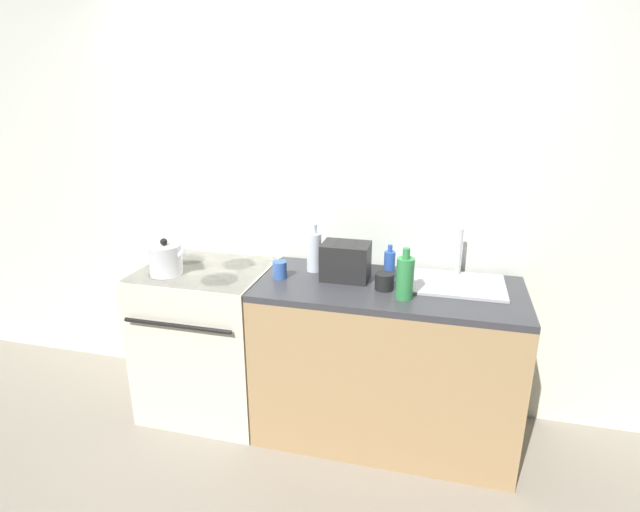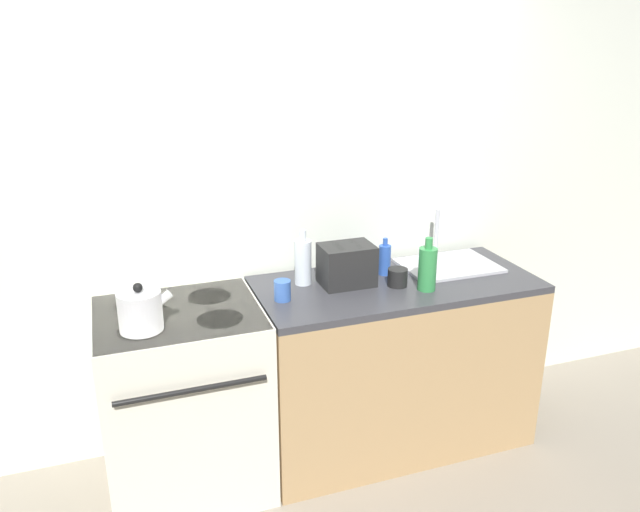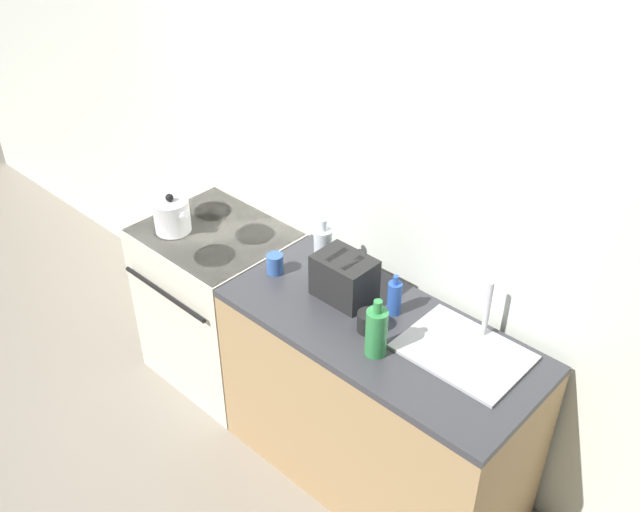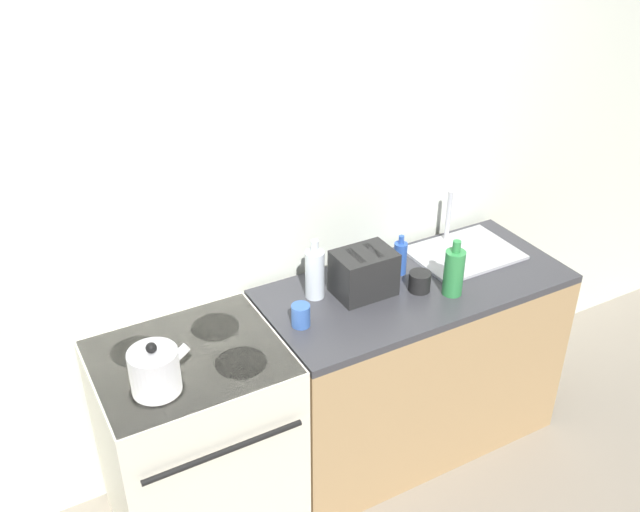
# 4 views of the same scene
# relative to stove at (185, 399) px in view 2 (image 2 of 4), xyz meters

# --- Properties ---
(ground_plane) EXTENTS (12.00, 12.00, 0.00)m
(ground_plane) POSITION_rel_stove_xyz_m (0.59, -0.32, -0.48)
(ground_plane) COLOR gray
(wall_back) EXTENTS (8.00, 0.05, 2.60)m
(wall_back) POSITION_rel_stove_xyz_m (0.59, 0.38, 0.82)
(wall_back) COLOR silver
(wall_back) RESTS_ON ground_plane
(stove) EXTENTS (0.75, 0.67, 0.94)m
(stove) POSITION_rel_stove_xyz_m (0.00, 0.00, 0.00)
(stove) COLOR silver
(stove) RESTS_ON ground_plane
(counter_block) EXTENTS (1.43, 0.65, 0.94)m
(counter_block) POSITION_rel_stove_xyz_m (1.10, 0.01, -0.01)
(counter_block) COLOR tan
(counter_block) RESTS_ON ground_plane
(kettle) EXTENTS (0.23, 0.18, 0.21)m
(kettle) POSITION_rel_stove_xyz_m (-0.16, -0.13, 0.54)
(kettle) COLOR silver
(kettle) RESTS_ON stove
(toaster) EXTENTS (0.26, 0.19, 0.21)m
(toaster) POSITION_rel_stove_xyz_m (0.85, 0.06, 0.56)
(toaster) COLOR black
(toaster) RESTS_ON counter_block
(sink_tray) EXTENTS (0.50, 0.37, 0.28)m
(sink_tray) POSITION_rel_stove_xyz_m (1.46, 0.11, 0.47)
(sink_tray) COLOR #B7B7BC
(sink_tray) RESTS_ON counter_block
(bottle_green) EXTENTS (0.09, 0.09, 0.27)m
(bottle_green) POSITION_rel_stove_xyz_m (1.19, -0.14, 0.57)
(bottle_green) COLOR #338C47
(bottle_green) RESTS_ON counter_block
(bottle_clear) EXTENTS (0.09, 0.09, 0.28)m
(bottle_clear) POSITION_rel_stove_xyz_m (0.64, 0.14, 0.57)
(bottle_clear) COLOR silver
(bottle_clear) RESTS_ON counter_block
(bottle_blue) EXTENTS (0.06, 0.06, 0.20)m
(bottle_blue) POSITION_rel_stove_xyz_m (1.08, 0.12, 0.54)
(bottle_blue) COLOR #2D56B7
(bottle_blue) RESTS_ON counter_block
(cup_blue) EXTENTS (0.08, 0.08, 0.10)m
(cup_blue) POSITION_rel_stove_xyz_m (0.49, -0.03, 0.51)
(cup_blue) COLOR #3860B2
(cup_blue) RESTS_ON counter_block
(cup_black) EXTENTS (0.10, 0.10, 0.09)m
(cup_black) POSITION_rel_stove_xyz_m (1.08, -0.05, 0.50)
(cup_black) COLOR black
(cup_black) RESTS_ON counter_block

